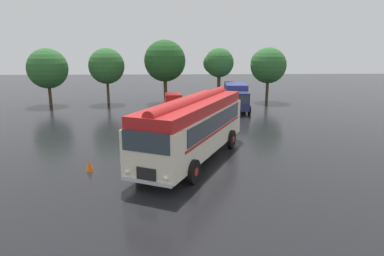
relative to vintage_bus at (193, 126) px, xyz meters
name	(u,v)px	position (x,y,z in m)	size (l,w,h in m)	color
ground_plane	(177,163)	(-0.90, -0.63, -1.89)	(120.00, 120.00, 0.00)	black
vintage_bus	(193,126)	(0.00, 0.00, 0.00)	(6.50, 10.17, 3.49)	silver
car_near_left	(174,102)	(-1.23, 14.45, -1.05)	(2.14, 4.29, 1.66)	maroon
car_mid_left	(204,102)	(1.71, 14.26, -1.05)	(2.37, 4.39, 1.66)	#144C28
box_van	(236,96)	(4.82, 14.85, -0.53)	(2.64, 5.89, 2.50)	navy
tree_far_left	(48,68)	(-14.13, 18.45, 1.95)	(4.11, 4.11, 5.88)	#4C3823
tree_left_of_centre	(107,67)	(-8.27, 19.21, 2.04)	(3.76, 3.76, 5.90)	#4C3823
tree_centre	(164,61)	(-2.25, 19.85, 2.66)	(4.46, 4.46, 6.76)	#4C3823
tree_right_of_centre	(218,63)	(3.46, 19.01, 2.41)	(3.25, 3.10, 5.90)	#4C3823
tree_far_right	(267,65)	(9.03, 20.00, 2.17)	(3.90, 3.90, 5.96)	#4C3823
traffic_cone	(89,166)	(-5.21, -1.59, -1.62)	(0.36, 0.36, 0.55)	orange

